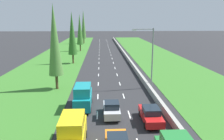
{
  "coord_description": "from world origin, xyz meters",
  "views": [
    {
      "loc": [
        -1.31,
        -1.3,
        10.1
      ],
      "look_at": [
        0.75,
        38.24,
        1.11
      ],
      "focal_mm": 35.28,
      "sensor_mm": 36.0,
      "label": 1
    }
  ],
  "objects_px": {
    "silver_hatchback_centre_lane_third": "(112,109)",
    "poplar_tree_fourth": "(80,30)",
    "poplar_tree_fifth": "(83,24)",
    "yellow_van_left_lane": "(73,132)",
    "poplar_tree_second": "(54,40)",
    "poplar_tree_third": "(72,33)",
    "red_sedan_right_lane": "(151,115)",
    "street_light_mast": "(150,54)",
    "teal_van_left_lane": "(83,97)"
  },
  "relations": [
    {
      "from": "street_light_mast",
      "to": "teal_van_left_lane",
      "type": "bearing_deg",
      "value": -142.01
    },
    {
      "from": "poplar_tree_second",
      "to": "silver_hatchback_centre_lane_third",
      "type": "bearing_deg",
      "value": -52.6
    },
    {
      "from": "silver_hatchback_centre_lane_third",
      "to": "poplar_tree_fifth",
      "type": "bearing_deg",
      "value": 96.31
    },
    {
      "from": "silver_hatchback_centre_lane_third",
      "to": "poplar_tree_fourth",
      "type": "bearing_deg",
      "value": 98.63
    },
    {
      "from": "yellow_van_left_lane",
      "to": "poplar_tree_fourth",
      "type": "bearing_deg",
      "value": 94.43
    },
    {
      "from": "red_sedan_right_lane",
      "to": "poplar_tree_fourth",
      "type": "bearing_deg",
      "value": 102.41
    },
    {
      "from": "poplar_tree_fifth",
      "to": "red_sedan_right_lane",
      "type": "bearing_deg",
      "value": -81.0
    },
    {
      "from": "red_sedan_right_lane",
      "to": "teal_van_left_lane",
      "type": "height_order",
      "value": "teal_van_left_lane"
    },
    {
      "from": "poplar_tree_second",
      "to": "street_light_mast",
      "type": "height_order",
      "value": "poplar_tree_second"
    },
    {
      "from": "red_sedan_right_lane",
      "to": "poplar_tree_second",
      "type": "bearing_deg",
      "value": 134.84
    },
    {
      "from": "yellow_van_left_lane",
      "to": "poplar_tree_fifth",
      "type": "bearing_deg",
      "value": 93.51
    },
    {
      "from": "red_sedan_right_lane",
      "to": "poplar_tree_third",
      "type": "bearing_deg",
      "value": 110.03
    },
    {
      "from": "poplar_tree_third",
      "to": "poplar_tree_fifth",
      "type": "bearing_deg",
      "value": 90.92
    },
    {
      "from": "poplar_tree_second",
      "to": "poplar_tree_fourth",
      "type": "distance_m",
      "value": 41.62
    },
    {
      "from": "red_sedan_right_lane",
      "to": "poplar_tree_fourth",
      "type": "relative_size",
      "value": 0.37
    },
    {
      "from": "street_light_mast",
      "to": "poplar_tree_fifth",
      "type": "bearing_deg",
      "value": 102.47
    },
    {
      "from": "poplar_tree_third",
      "to": "poplar_tree_fifth",
      "type": "relative_size",
      "value": 0.84
    },
    {
      "from": "poplar_tree_second",
      "to": "street_light_mast",
      "type": "xyz_separation_m",
      "value": [
        13.89,
        -0.16,
        -2.06
      ]
    },
    {
      "from": "poplar_tree_fifth",
      "to": "street_light_mast",
      "type": "relative_size",
      "value": 1.61
    },
    {
      "from": "red_sedan_right_lane",
      "to": "poplar_tree_fifth",
      "type": "bearing_deg",
      "value": 99.0
    },
    {
      "from": "street_light_mast",
      "to": "red_sedan_right_lane",
      "type": "bearing_deg",
      "value": -101.55
    },
    {
      "from": "street_light_mast",
      "to": "silver_hatchback_centre_lane_third",
      "type": "bearing_deg",
      "value": -122.16
    },
    {
      "from": "poplar_tree_fourth",
      "to": "poplar_tree_fifth",
      "type": "distance_m",
      "value": 24.31
    },
    {
      "from": "red_sedan_right_lane",
      "to": "street_light_mast",
      "type": "xyz_separation_m",
      "value": [
        2.34,
        11.45,
        4.42
      ]
    },
    {
      "from": "teal_van_left_lane",
      "to": "street_light_mast",
      "type": "distance_m",
      "value": 12.56
    },
    {
      "from": "poplar_tree_third",
      "to": "poplar_tree_fourth",
      "type": "relative_size",
      "value": 1.0
    },
    {
      "from": "teal_van_left_lane",
      "to": "poplar_tree_third",
      "type": "bearing_deg",
      "value": 99.18
    },
    {
      "from": "red_sedan_right_lane",
      "to": "yellow_van_left_lane",
      "type": "xyz_separation_m",
      "value": [
        -7.26,
        -4.27,
        0.59
      ]
    },
    {
      "from": "silver_hatchback_centre_lane_third",
      "to": "street_light_mast",
      "type": "relative_size",
      "value": 0.43
    },
    {
      "from": "poplar_tree_second",
      "to": "poplar_tree_fifth",
      "type": "distance_m",
      "value": 65.9
    },
    {
      "from": "red_sedan_right_lane",
      "to": "street_light_mast",
      "type": "bearing_deg",
      "value": 78.45
    },
    {
      "from": "teal_van_left_lane",
      "to": "poplar_tree_second",
      "type": "distance_m",
      "value": 10.55
    },
    {
      "from": "yellow_van_left_lane",
      "to": "teal_van_left_lane",
      "type": "bearing_deg",
      "value": 88.83
    },
    {
      "from": "poplar_tree_third",
      "to": "street_light_mast",
      "type": "relative_size",
      "value": 1.34
    },
    {
      "from": "street_light_mast",
      "to": "poplar_tree_third",
      "type": "bearing_deg",
      "value": 124.5
    },
    {
      "from": "red_sedan_right_lane",
      "to": "street_light_mast",
      "type": "relative_size",
      "value": 0.5
    },
    {
      "from": "silver_hatchback_centre_lane_third",
      "to": "poplar_tree_fourth",
      "type": "distance_m",
      "value": 52.63
    },
    {
      "from": "poplar_tree_second",
      "to": "poplar_tree_fifth",
      "type": "relative_size",
      "value": 0.86
    },
    {
      "from": "yellow_van_left_lane",
      "to": "poplar_tree_second",
      "type": "bearing_deg",
      "value": 105.13
    },
    {
      "from": "teal_van_left_lane",
      "to": "poplar_tree_fifth",
      "type": "relative_size",
      "value": 0.34
    },
    {
      "from": "poplar_tree_third",
      "to": "poplar_tree_fifth",
      "type": "xyz_separation_m",
      "value": [
        -0.73,
        45.86,
        1.19
      ]
    },
    {
      "from": "red_sedan_right_lane",
      "to": "yellow_van_left_lane",
      "type": "height_order",
      "value": "yellow_van_left_lane"
    },
    {
      "from": "yellow_van_left_lane",
      "to": "poplar_tree_fourth",
      "type": "distance_m",
      "value": 57.95
    },
    {
      "from": "poplar_tree_second",
      "to": "poplar_tree_fourth",
      "type": "bearing_deg",
      "value": 90.22
    },
    {
      "from": "yellow_van_left_lane",
      "to": "silver_hatchback_centre_lane_third",
      "type": "bearing_deg",
      "value": 59.9
    },
    {
      "from": "silver_hatchback_centre_lane_third",
      "to": "poplar_tree_third",
      "type": "relative_size",
      "value": 0.32
    },
    {
      "from": "yellow_van_left_lane",
      "to": "teal_van_left_lane",
      "type": "relative_size",
      "value": 1.0
    },
    {
      "from": "poplar_tree_second",
      "to": "poplar_tree_fifth",
      "type": "bearing_deg",
      "value": 90.63
    },
    {
      "from": "poplar_tree_fourth",
      "to": "poplar_tree_fifth",
      "type": "height_order",
      "value": "poplar_tree_fifth"
    },
    {
      "from": "silver_hatchback_centre_lane_third",
      "to": "street_light_mast",
      "type": "height_order",
      "value": "street_light_mast"
    }
  ]
}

